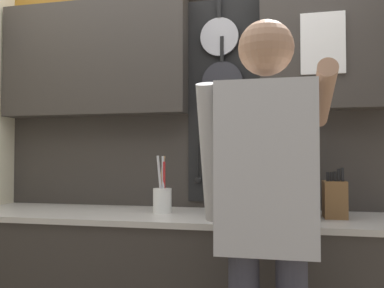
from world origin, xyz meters
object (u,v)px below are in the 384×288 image
object	(u,v)px
person	(267,202)
microwave	(262,186)
utensil_crock	(162,198)
knife_block	(335,199)

from	to	relation	value
person	microwave	bearing A→B (deg)	95.57
utensil_crock	person	bearing A→B (deg)	-44.76
knife_block	person	distance (m)	0.68
knife_block	person	bearing A→B (deg)	-116.82
microwave	knife_block	xyz separation A→B (m)	(0.36, 0.00, -0.06)
knife_block	utensil_crock	world-z (taller)	utensil_crock
microwave	person	bearing A→B (deg)	-84.43
microwave	knife_block	world-z (taller)	microwave
knife_block	utensil_crock	bearing A→B (deg)	179.93
microwave	person	size ratio (longest dim) A/B	0.29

